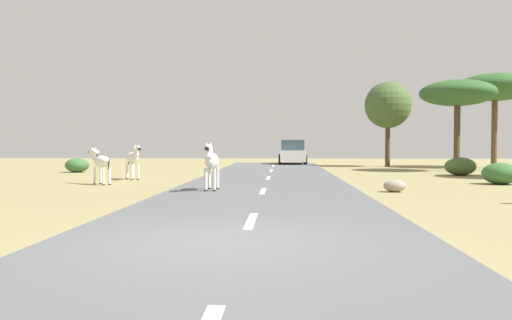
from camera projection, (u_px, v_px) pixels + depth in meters
ground_plane at (220, 244)px, 7.52m from camera, size 90.00×90.00×0.00m
road at (243, 243)px, 7.50m from camera, size 6.00×64.00×0.05m
lane_markings at (237, 256)px, 6.50m from camera, size 0.16×56.00×0.01m
zebra_0 at (211, 162)px, 15.70m from camera, size 0.43×1.60×1.51m
zebra_1 at (101, 162)px, 18.59m from camera, size 1.23×1.11×1.39m
zebra_2 at (133, 158)px, 21.23m from camera, size 1.09×1.39×1.49m
car_0 at (292, 153)px, 36.99m from camera, size 2.05×4.35×1.74m
tree_0 at (495, 88)px, 31.91m from camera, size 4.89×4.89×5.95m
tree_3 at (388, 105)px, 33.43m from camera, size 3.06×3.06×5.61m
tree_5 at (457, 94)px, 27.74m from camera, size 4.08×4.08×5.02m
bush_2 at (501, 174)px, 18.72m from camera, size 1.34×1.21×0.80m
bush_3 at (460, 166)px, 23.98m from camera, size 1.44×1.30×0.87m
bush_4 at (77, 165)px, 26.74m from camera, size 1.25×1.13×0.75m
rock_0 at (395, 186)px, 15.72m from camera, size 0.69×0.53×0.39m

